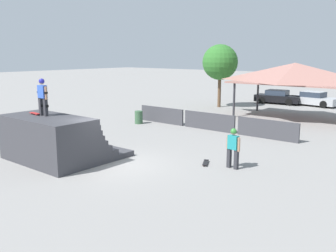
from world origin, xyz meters
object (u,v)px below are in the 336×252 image
Objects in this scene: parked_car_silver at (314,99)px; skateboard_on_ground at (206,163)px; skateboard_on_deck at (35,113)px; trash_bin at (139,117)px; skater_on_deck at (42,95)px; bystander_walking at (233,145)px; parked_car_black at (278,97)px; tree_beside_pavilion at (220,62)px.

skateboard_on_ground is at bearing -75.34° from parked_car_silver.
trash_bin is (-2.28, 8.89, -1.59)m from skateboard_on_deck.
skater_on_deck is 8.30m from bystander_walking.
parked_car_black is (-6.75, 20.25, -0.37)m from bystander_walking.
skateboard_on_ground is at bearing 32.41° from skater_on_deck.
tree_beside_pavilion reaches higher than skater_on_deck.
skater_on_deck is at bearing 35.72° from bystander_walking.
skater_on_deck reaches higher than parked_car_black.
skater_on_deck is 1.95× the size of skateboard_on_ground.
parked_car_silver is at bearing -74.60° from bystander_walking.
skateboard_on_deck is (-0.54, -0.07, -0.86)m from skater_on_deck.
skateboard_on_deck is at bearing -97.00° from parked_car_black.
skater_on_deck is 1.98× the size of skateboard_on_deck.
skateboard_on_deck is at bearing 94.15° from skateboard_on_ground.
skater_on_deck is 0.30× the size of tree_beside_pavilion.
trash_bin is at bearing -20.46° from bystander_walking.
parked_car_silver is at bearing 80.88° from skater_on_deck.
trash_bin is at bearing 109.96° from skateboard_on_deck.
trash_bin is (-9.79, 4.75, -0.55)m from bystander_walking.
parked_car_black is (0.76, 24.39, -1.42)m from skateboard_on_deck.
tree_beside_pavilion is 10.73m from trash_bin.
parked_car_black is (-5.56, 20.42, 0.54)m from skateboard_on_ground.
skater_on_deck reaches higher than trash_bin.
parked_car_black is (3.07, 5.33, -3.25)m from tree_beside_pavilion.
skater_on_deck reaches higher than skateboard_on_deck.
bystander_walking is (7.51, 4.14, -1.04)m from skateboard_on_deck.
parked_car_silver reaches higher than skateboard_on_ground.
trash_bin reaches higher than skateboard_on_ground.
parked_car_silver is at bearing 43.85° from tree_beside_pavilion.
bystander_walking is (6.97, 4.07, -1.90)m from skater_on_deck.
parked_car_black and parked_car_silver have the same top height.
bystander_walking is at bearing -72.09° from parked_car_silver.
skateboard_on_ground is at bearing 13.84° from bystander_walking.
bystander_walking is 21.17m from parked_car_silver.
skater_on_deck reaches higher than skateboard_on_ground.
parked_car_black is at bearing 93.80° from skateboard_on_deck.
skateboard_on_ground is at bearing -60.23° from tree_beside_pavilion.
parked_car_silver is at bearing 5.69° from parked_car_black.
parked_car_silver is (3.85, 24.98, -1.42)m from skateboard_on_deck.
tree_beside_pavilion is at bearing -125.20° from parked_car_black.
tree_beside_pavilion reaches higher than parked_car_silver.
skateboard_on_deck reaches higher than bystander_walking.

